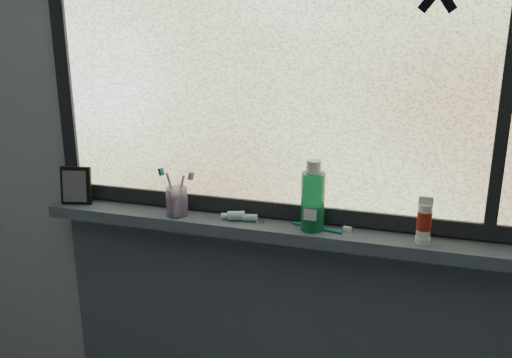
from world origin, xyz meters
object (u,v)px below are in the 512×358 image
Objects in this scene: mouthwash_bottle at (313,195)px; cream_tube at (424,219)px; toothbrush_cup at (177,202)px; vanity_mirror at (76,185)px.

cream_tube is (0.33, -0.01, -0.03)m from mouthwash_bottle.
toothbrush_cup is 0.45m from mouthwash_bottle.
vanity_mirror is 0.82m from mouthwash_bottle.
toothbrush_cup is (0.38, -0.01, -0.02)m from vanity_mirror.
mouthwash_bottle reaches higher than vanity_mirror.
mouthwash_bottle reaches higher than cream_tube.
vanity_mirror reaches higher than toothbrush_cup.
vanity_mirror is 1.15m from cream_tube.
mouthwash_bottle is (0.82, 0.00, 0.04)m from vanity_mirror.
toothbrush_cup is 0.77m from cream_tube.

